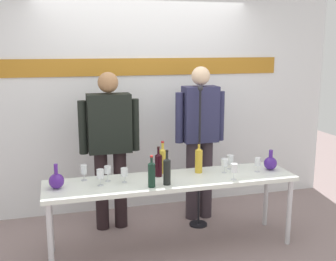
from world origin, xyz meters
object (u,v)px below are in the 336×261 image
(wine_bottle_0, at_px, (152,173))
(wine_glass_left_3, at_px, (108,170))
(display_table, at_px, (172,185))
(wine_bottle_3, at_px, (167,170))
(decanter_blue_left, at_px, (56,181))
(wine_glass_right_3, at_px, (258,162))
(wine_glass_left_0, at_px, (100,174))
(wine_glass_left_1, at_px, (84,170))
(wine_glass_right_1, at_px, (230,160))
(microphone_stand, at_px, (199,180))
(wine_bottle_1, at_px, (163,160))
(presenter_left, at_px, (110,140))
(presenter_right, at_px, (200,134))
(wine_glass_left_2, at_px, (124,172))
(wine_bottle_2, at_px, (159,164))
(decanter_blue_right, at_px, (270,163))
(wine_glass_right_0, at_px, (225,163))
(wine_glass_right_2, at_px, (234,168))

(wine_bottle_0, xyz_separation_m, wine_glass_left_3, (-0.36, 0.27, -0.02))
(wine_bottle_0, distance_m, wine_glass_left_3, 0.45)
(display_table, bearing_deg, wine_bottle_3, -122.03)
(decanter_blue_left, distance_m, wine_bottle_3, 1.00)
(decanter_blue_left, bearing_deg, display_table, -0.71)
(wine_glass_right_3, bearing_deg, wine_bottle_0, -172.06)
(wine_glass_left_0, distance_m, wine_glass_left_1, 0.23)
(wine_glass_right_1, height_order, microphone_stand, microphone_stand)
(wine_glass_right_3, bearing_deg, wine_bottle_1, 166.59)
(presenter_left, distance_m, wine_bottle_3, 0.90)
(wine_glass_right_3, bearing_deg, presenter_right, 120.49)
(display_table, xyz_separation_m, wine_glass_left_2, (-0.46, 0.02, 0.16))
(presenter_right, xyz_separation_m, wine_bottle_0, (-0.76, -0.82, -0.16))
(wine_bottle_2, relative_size, wine_bottle_3, 0.91)
(decanter_blue_left, relative_size, microphone_stand, 0.15)
(decanter_blue_left, distance_m, presenter_right, 1.72)
(presenter_right, distance_m, wine_glass_left_1, 1.43)
(presenter_right, bearing_deg, wine_glass_left_3, -153.92)
(display_table, xyz_separation_m, decanter_blue_left, (-1.08, 0.01, 0.13))
(decanter_blue_left, xyz_separation_m, wine_glass_left_3, (0.47, 0.08, 0.04))
(wine_bottle_1, relative_size, wine_glass_right_3, 2.19)
(wine_bottle_3, xyz_separation_m, wine_glass_left_2, (-0.37, 0.17, -0.04))
(decanter_blue_right, distance_m, wine_bottle_1, 1.12)
(wine_glass_right_0, bearing_deg, wine_bottle_3, -163.82)
(presenter_right, bearing_deg, wine_glass_left_1, -160.92)
(decanter_blue_left, relative_size, wine_glass_left_1, 1.49)
(display_table, relative_size, wine_glass_right_3, 16.23)
(wine_bottle_1, relative_size, wine_glass_left_2, 2.35)
(wine_glass_left_2, bearing_deg, wine_glass_right_2, -11.41)
(decanter_blue_right, bearing_deg, wine_glass_right_1, 161.58)
(wine_bottle_3, distance_m, microphone_stand, 0.85)
(wine_bottle_1, xyz_separation_m, wine_glass_right_0, (0.60, -0.16, -0.03))
(wine_bottle_1, bearing_deg, wine_bottle_2, -125.17)
(wine_bottle_3, xyz_separation_m, wine_glass_right_0, (0.66, 0.19, -0.03))
(decanter_blue_right, height_order, wine_bottle_1, wine_bottle_1)
(presenter_left, bearing_deg, wine_glass_right_3, -25.03)
(wine_glass_left_2, xyz_separation_m, wine_glass_left_3, (-0.15, 0.07, 0.01))
(wine_glass_left_2, height_order, wine_glass_left_3, wine_glass_left_3)
(decanter_blue_right, bearing_deg, wine_glass_left_1, 175.04)
(wine_bottle_1, bearing_deg, wine_glass_left_2, -156.00)
(wine_glass_right_3, bearing_deg, decanter_blue_right, 11.04)
(presenter_left, xyz_separation_m, microphone_stand, (0.94, -0.21, -0.46))
(wine_bottle_0, distance_m, wine_glass_right_2, 0.81)
(wine_glass_left_0, xyz_separation_m, wine_glass_right_3, (1.59, -0.01, -0.01))
(wine_glass_right_1, bearing_deg, presenter_left, 157.26)
(wine_bottle_1, height_order, wine_glass_right_0, wine_bottle_1)
(wine_glass_left_0, bearing_deg, wine_glass_right_3, -0.20)
(wine_bottle_2, bearing_deg, decanter_blue_right, -4.69)
(wine_glass_right_0, xyz_separation_m, microphone_stand, (-0.13, 0.39, -0.30))
(decanter_blue_right, distance_m, wine_glass_right_0, 0.50)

